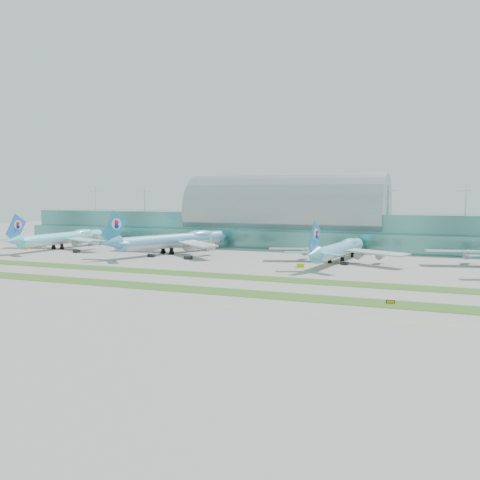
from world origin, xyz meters
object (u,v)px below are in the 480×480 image
at_px(airliner_a, 63,237).
at_px(terminal, 286,222).
at_px(airliner_c, 339,249).
at_px(airliner_b, 174,240).
at_px(taxiway_sign_east, 390,302).

bearing_deg(airliner_a, terminal, 33.35).
distance_m(terminal, airliner_c, 84.35).
height_order(airliner_a, airliner_b, airliner_b).
distance_m(airliner_a, airliner_c, 157.98).
relative_size(airliner_a, airliner_b, 0.93).
distance_m(terminal, taxiway_sign_east, 175.35).
relative_size(terminal, airliner_a, 4.49).
height_order(terminal, taxiway_sign_east, terminal).
distance_m(airliner_b, airliner_c, 87.61).
xyz_separation_m(airliner_a, taxiway_sign_east, (190.33, -88.55, -5.93)).
bearing_deg(taxiway_sign_east, airliner_a, 141.77).
xyz_separation_m(terminal, airliner_b, (-40.72, -64.89, -7.07)).
distance_m(terminal, airliner_b, 76.93).
relative_size(airliner_a, airliner_c, 1.03).
bearing_deg(terminal, airliner_c, -56.16).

